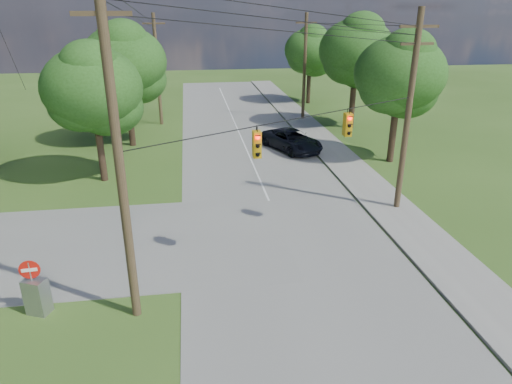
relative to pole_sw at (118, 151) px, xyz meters
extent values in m
plane|color=#35561C|center=(4.60, -0.40, -6.23)|extent=(140.00, 140.00, 0.00)
cube|color=gray|center=(6.60, 4.60, -6.21)|extent=(10.00, 100.00, 0.03)
cube|color=#97968E|center=(13.30, 4.60, -6.17)|extent=(2.60, 100.00, 0.12)
cylinder|color=#4E4028|center=(0.00, 0.00, -0.23)|extent=(0.32, 0.32, 12.00)
cube|color=#4E4028|center=(0.00, 0.00, 4.07)|extent=(1.70, 0.12, 0.14)
cylinder|color=#4E4028|center=(13.50, 7.60, -0.98)|extent=(0.32, 0.32, 10.50)
cube|color=#4E4028|center=(13.50, 7.60, 3.37)|extent=(2.00, 0.12, 0.14)
cube|color=#4E4028|center=(13.50, 7.60, 2.57)|extent=(1.70, 0.12, 0.14)
cylinder|color=#4E4028|center=(13.50, 29.60, -1.23)|extent=(0.32, 0.32, 10.00)
cube|color=#4E4028|center=(13.50, 29.60, 2.87)|extent=(2.00, 0.12, 0.14)
cylinder|color=#4E4028|center=(-0.40, 29.60, -1.23)|extent=(0.32, 0.32, 10.00)
cube|color=#4E4028|center=(-0.40, 29.60, 2.87)|extent=(2.00, 0.12, 0.14)
cylinder|color=black|center=(6.75, 3.80, 4.12)|extent=(13.52, 7.63, 1.53)
cylinder|color=black|center=(6.75, 3.80, 3.72)|extent=(13.52, 7.63, 1.53)
cylinder|color=black|center=(6.75, 3.80, 3.32)|extent=(13.52, 7.63, 1.53)
cylinder|color=black|center=(13.50, 18.60, 3.12)|extent=(0.03, 22.00, 0.53)
cylinder|color=black|center=(-0.20, 14.80, 3.87)|extent=(0.43, 29.60, 2.03)
cylinder|color=black|center=(13.50, 18.60, 2.72)|extent=(0.03, 22.00, 0.53)
cylinder|color=black|center=(-0.20, 14.80, 3.47)|extent=(0.43, 29.60, 2.03)
cylinder|color=black|center=(6.75, 3.80, -0.03)|extent=(13.52, 7.63, 0.04)
cube|color=gold|center=(4.86, 2.62, -0.75)|extent=(0.32, 0.22, 1.05)
sphere|color=#FF0C05|center=(4.86, 2.48, -0.40)|extent=(0.17, 0.17, 0.17)
cube|color=gold|center=(4.86, 2.86, -0.75)|extent=(0.32, 0.22, 1.05)
sphere|color=#FF0C05|center=(4.86, 3.00, -0.40)|extent=(0.17, 0.17, 0.17)
cube|color=gold|center=(9.45, 5.20, -0.75)|extent=(0.32, 0.22, 1.05)
sphere|color=#FF0C05|center=(9.45, 5.06, -0.40)|extent=(0.17, 0.17, 0.17)
cube|color=gold|center=(9.45, 5.44, -0.75)|extent=(0.32, 0.22, 1.05)
sphere|color=#FF0C05|center=(9.45, 5.58, -0.40)|extent=(0.17, 0.17, 0.17)
cylinder|color=#422C21|center=(-3.40, 14.60, -4.65)|extent=(0.45, 0.45, 3.15)
ellipsoid|color=#214B16|center=(-3.40, 14.60, -0.29)|extent=(6.00, 6.00, 4.92)
cylinder|color=#422C21|center=(-2.40, 22.60, -4.48)|extent=(0.50, 0.50, 3.50)
ellipsoid|color=#214B16|center=(-2.40, 22.60, 0.37)|extent=(6.40, 6.40, 5.25)
cylinder|color=#422C21|center=(-4.40, 32.60, -4.57)|extent=(0.48, 0.47, 3.32)
ellipsoid|color=#214B16|center=(-4.40, 32.60, 0.04)|extent=(6.00, 6.00, 4.92)
cylinder|color=#422C21|center=(16.60, 15.60, -4.57)|extent=(0.48, 0.48, 3.32)
ellipsoid|color=#214B16|center=(16.60, 15.60, 0.04)|extent=(6.20, 6.20, 5.08)
cylinder|color=#422C21|center=(17.10, 25.60, -4.39)|extent=(0.52, 0.52, 3.67)
ellipsoid|color=#214B16|center=(17.10, 25.60, 0.70)|extent=(6.60, 6.60, 5.41)
cylinder|color=#422C21|center=(16.10, 37.60, -4.65)|extent=(0.45, 0.45, 3.15)
ellipsoid|color=#214B16|center=(16.10, 37.60, -0.29)|extent=(5.80, 5.80, 4.76)
imported|color=black|center=(10.10, 19.36, -5.41)|extent=(4.62, 6.24, 1.58)
cube|color=gray|center=(-3.55, 0.60, -5.52)|extent=(0.93, 0.82, 1.41)
cylinder|color=gray|center=(-3.61, 0.60, -5.17)|extent=(0.06, 0.06, 2.12)
cylinder|color=red|center=(-3.61, 0.60, -4.39)|extent=(0.73, 0.08, 0.73)
cube|color=white|center=(-3.61, 0.57, -4.39)|extent=(0.53, 0.07, 0.13)
camera|label=1|loc=(2.32, -14.34, 4.25)|focal=32.00mm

